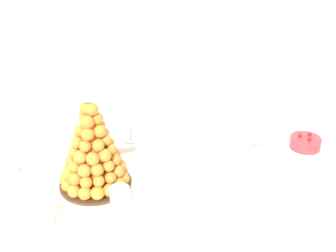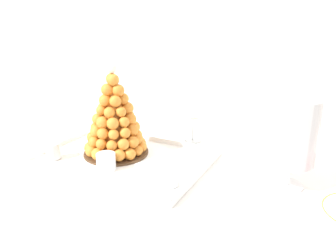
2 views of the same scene
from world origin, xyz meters
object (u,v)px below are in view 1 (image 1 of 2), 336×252
macaron_goblet (251,109)px  fruit_tart_plate (305,145)px  serving_tray (113,186)px  dessert_cup_centre (187,182)px  dessert_cup_left (45,214)px  dessert_cup_mid_left (120,197)px  wine_glass (130,112)px  croquembouche (93,151)px

macaron_goblet → fruit_tart_plate: size_ratio=1.29×
serving_tray → dessert_cup_centre: dessert_cup_centre is taller
dessert_cup_left → macaron_goblet: size_ratio=0.20×
serving_tray → fruit_tart_plate: size_ratio=2.71×
dessert_cup_mid_left → dessert_cup_centre: 0.21m
dessert_cup_centre → macaron_goblet: macaron_goblet is taller
dessert_cup_left → dessert_cup_mid_left: (0.21, 0.01, -0.00)m
dessert_cup_centre → wine_glass: wine_glass is taller
wine_glass → dessert_cup_mid_left: bearing=-109.5°
dessert_cup_mid_left → dessert_cup_centre: bearing=0.7°
dessert_cup_mid_left → dessert_cup_left: bearing=-177.3°
dessert_cup_mid_left → croquembouche: bearing=112.1°
dessert_cup_left → fruit_tart_plate: dessert_cup_left is taller
dessert_cup_centre → macaron_goblet: 0.37m
dessert_cup_left → fruit_tart_plate: 0.93m
fruit_tart_plate → wine_glass: wine_glass is taller
serving_tray → fruit_tart_plate: 0.72m
croquembouche → dessert_cup_mid_left: 0.16m
dessert_cup_mid_left → dessert_cup_centre: dessert_cup_mid_left is taller
dessert_cup_left → croquembouche: bearing=38.9°
dessert_cup_mid_left → dessert_cup_centre: (0.21, 0.00, -0.00)m
macaron_goblet → wine_glass: size_ratio=1.67×
serving_tray → wine_glass: bearing=64.3°
dessert_cup_left → fruit_tart_plate: bearing=6.8°
dessert_cup_mid_left → macaron_goblet: 0.56m
serving_tray → dessert_cup_left: dessert_cup_left is taller
dessert_cup_left → dessert_cup_mid_left: bearing=2.7°
dessert_cup_left → dessert_cup_centre: size_ratio=0.86×
serving_tray → macaron_goblet: bearing=7.3°
dessert_cup_left → fruit_tart_plate: size_ratio=0.26×
croquembouche → wine_glass: 0.31m
serving_tray → dessert_cup_centre: size_ratio=8.91×
serving_tray → dessert_cup_mid_left: size_ratio=9.38×
dessert_cup_mid_left → wine_glass: wine_glass is taller
wine_glass → croquembouche: bearing=-125.6°
croquembouche → dessert_cup_left: bearing=-141.1°
fruit_tart_plate → dessert_cup_left: bearing=-173.2°
serving_tray → macaron_goblet: 0.54m
dessert_cup_left → wine_glass: 0.53m
serving_tray → wine_glass: 0.33m
dessert_cup_centre → macaron_goblet: size_ratio=0.24×
serving_tray → wine_glass: size_ratio=3.52×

